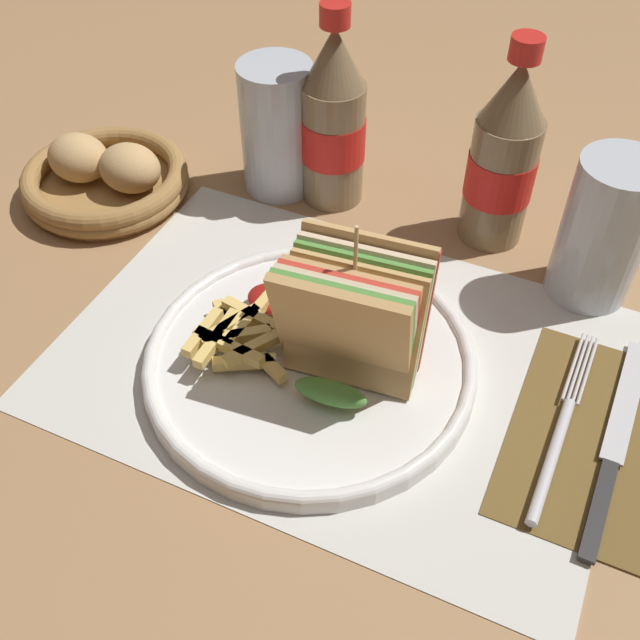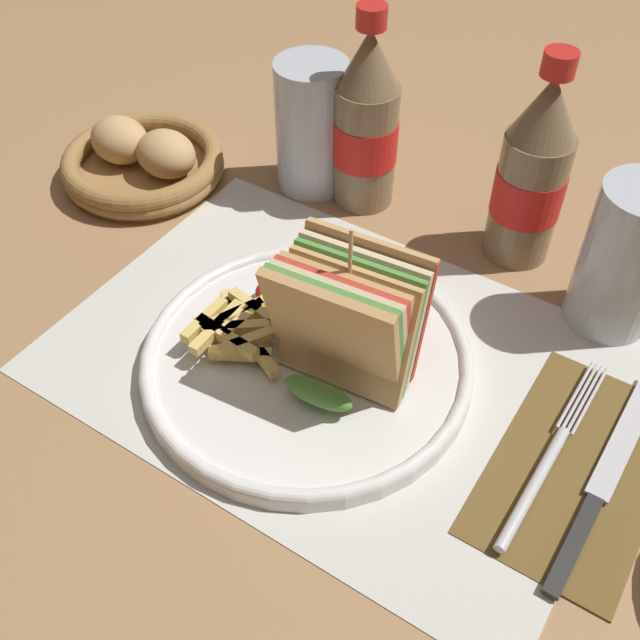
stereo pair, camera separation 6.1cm
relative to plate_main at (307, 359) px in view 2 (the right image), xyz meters
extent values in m
plane|color=#9E754C|center=(-0.02, 0.03, -0.01)|extent=(4.00, 4.00, 0.00)
cube|color=silver|center=(0.02, 0.02, -0.01)|extent=(0.46, 0.33, 0.00)
cylinder|color=white|center=(0.00, 0.00, 0.00)|extent=(0.28, 0.28, 0.01)
torus|color=white|center=(0.00, 0.00, 0.00)|extent=(0.28, 0.28, 0.01)
cube|color=tan|center=(0.03, -0.01, 0.07)|extent=(0.11, 0.04, 0.11)
cube|color=#518E3D|center=(0.03, -0.01, 0.06)|extent=(0.11, 0.04, 0.11)
cube|color=beige|center=(0.03, 0.00, 0.06)|extent=(0.11, 0.04, 0.11)
cube|color=red|center=(0.03, 0.01, 0.06)|extent=(0.11, 0.04, 0.11)
cube|color=tan|center=(0.03, 0.01, 0.06)|extent=(0.11, 0.04, 0.11)
ellipsoid|color=#518E3D|center=(0.04, -0.04, 0.02)|extent=(0.06, 0.03, 0.02)
cube|color=tan|center=(0.04, 0.00, 0.06)|extent=(0.11, 0.04, 0.11)
cube|color=#518E3D|center=(0.04, 0.01, 0.06)|extent=(0.11, 0.04, 0.11)
cube|color=beige|center=(0.03, 0.02, 0.06)|extent=(0.11, 0.04, 0.11)
cube|color=red|center=(0.03, 0.02, 0.06)|extent=(0.11, 0.04, 0.11)
cube|color=tan|center=(0.03, 0.03, 0.07)|extent=(0.11, 0.04, 0.11)
ellipsoid|color=#518E3D|center=(0.04, 0.00, 0.02)|extent=(0.06, 0.03, 0.02)
cylinder|color=tan|center=(0.03, 0.01, 0.08)|extent=(0.00, 0.00, 0.14)
cube|color=#E5C166|center=(-0.06, 0.00, 0.01)|extent=(0.05, 0.01, 0.01)
cube|color=#E5C166|center=(-0.03, -0.02, 0.01)|extent=(0.06, 0.03, 0.01)
cube|color=#E5C166|center=(-0.08, 0.00, 0.01)|extent=(0.05, 0.04, 0.01)
cube|color=#E5C166|center=(-0.04, -0.04, 0.01)|extent=(0.05, 0.03, 0.01)
cube|color=#E5C166|center=(-0.08, -0.03, 0.02)|extent=(0.01, 0.05, 0.01)
cube|color=#E5C166|center=(-0.05, 0.01, 0.02)|extent=(0.07, 0.02, 0.01)
cube|color=#E5C166|center=(-0.06, -0.02, 0.02)|extent=(0.05, 0.04, 0.01)
cube|color=#E5C166|center=(-0.07, -0.03, 0.02)|extent=(0.01, 0.06, 0.01)
cube|color=#E5C166|center=(-0.06, -0.03, 0.02)|extent=(0.07, 0.02, 0.01)
cube|color=#E5C166|center=(-0.04, -0.02, 0.02)|extent=(0.04, 0.06, 0.01)
cube|color=#E5C166|center=(-0.06, 0.00, 0.02)|extent=(0.01, 0.07, 0.01)
cube|color=#E5C166|center=(-0.07, -0.01, 0.02)|extent=(0.03, 0.06, 0.01)
ellipsoid|color=maroon|center=(-0.06, 0.04, 0.02)|extent=(0.04, 0.04, 0.01)
cube|color=brown|center=(0.23, 0.03, -0.01)|extent=(0.12, 0.20, 0.00)
cylinder|color=silver|center=(0.20, -0.01, 0.00)|extent=(0.01, 0.12, 0.01)
cylinder|color=silver|center=(0.20, 0.09, 0.00)|extent=(0.00, 0.08, 0.00)
cylinder|color=silver|center=(0.21, 0.09, 0.00)|extent=(0.00, 0.08, 0.00)
cylinder|color=silver|center=(0.21, 0.09, 0.00)|extent=(0.00, 0.08, 0.00)
cylinder|color=silver|center=(0.21, 0.09, 0.00)|extent=(0.00, 0.08, 0.00)
cube|color=black|center=(0.24, -0.04, 0.00)|extent=(0.01, 0.09, 0.00)
cube|color=silver|center=(0.25, 0.07, 0.00)|extent=(0.02, 0.13, 0.00)
cylinder|color=#7A6647|center=(-0.08, 0.23, 0.05)|extent=(0.06, 0.06, 0.13)
cylinder|color=red|center=(-0.08, 0.23, 0.06)|extent=(0.06, 0.06, 0.04)
cone|color=#7A6647|center=(-0.08, 0.23, 0.15)|extent=(0.06, 0.06, 0.06)
cylinder|color=red|center=(-0.08, 0.23, 0.19)|extent=(0.03, 0.03, 0.02)
cylinder|color=#7A6647|center=(0.09, 0.24, 0.05)|extent=(0.06, 0.06, 0.13)
cylinder|color=red|center=(0.09, 0.24, 0.06)|extent=(0.06, 0.06, 0.04)
cone|color=#7A6647|center=(0.09, 0.24, 0.15)|extent=(0.06, 0.06, 0.06)
cylinder|color=red|center=(0.09, 0.24, 0.19)|extent=(0.03, 0.03, 0.02)
cylinder|color=silver|center=(0.19, 0.19, 0.06)|extent=(0.07, 0.07, 0.14)
cylinder|color=silver|center=(-0.14, 0.22, 0.06)|extent=(0.07, 0.07, 0.14)
cylinder|color=black|center=(-0.14, 0.22, 0.01)|extent=(0.07, 0.07, 0.05)
cylinder|color=olive|center=(-0.30, 0.13, 0.00)|extent=(0.16, 0.16, 0.01)
torus|color=olive|center=(-0.30, 0.13, 0.00)|extent=(0.17, 0.17, 0.02)
torus|color=olive|center=(-0.30, 0.13, 0.01)|extent=(0.17, 0.17, 0.02)
ellipsoid|color=tan|center=(-0.27, 0.14, 0.03)|extent=(0.07, 0.06, 0.05)
ellipsoid|color=tan|center=(-0.33, 0.13, 0.03)|extent=(0.07, 0.06, 0.05)
camera|label=1|loc=(0.18, -0.37, 0.47)|focal=42.00mm
camera|label=2|loc=(0.23, -0.34, 0.47)|focal=42.00mm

